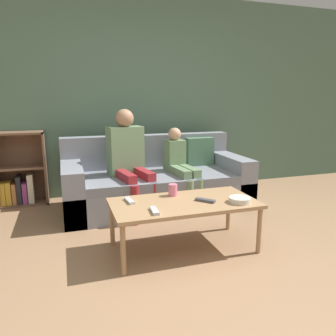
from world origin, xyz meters
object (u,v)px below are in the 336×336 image
snack_bowl (240,200)px  coffee_table (184,206)px  tv_remote_0 (205,200)px  tv_remote_2 (154,211)px  cup_near (173,190)px  bookshelf (21,176)px  tv_remote_1 (129,201)px  couch (156,183)px  person_child (180,164)px  person_adult (128,154)px

snack_bowl → coffee_table: bearing=159.1°
coffee_table → tv_remote_0: size_ratio=7.81×
tv_remote_0 → tv_remote_2: 0.49m
cup_near → tv_remote_2: (-0.27, -0.36, -0.04)m
bookshelf → coffee_table: (1.45, -1.77, 0.04)m
cup_near → tv_remote_1: (-0.40, -0.06, -0.04)m
couch → tv_remote_1: (-0.54, -1.08, 0.17)m
tv_remote_0 → tv_remote_1: same height
coffee_table → snack_bowl: snack_bowl is taller
bookshelf → person_child: (1.80, -0.71, 0.16)m
person_adult → tv_remote_1: person_adult is taller
cup_near → bookshelf: bearing=131.9°
tv_remote_0 → tv_remote_1: 0.64m
person_adult → cup_near: size_ratio=10.93×
coffee_table → tv_remote_2: size_ratio=7.08×
bookshelf → tv_remote_2: size_ratio=5.13×
couch → snack_bowl: (0.33, -1.37, 0.18)m
tv_remote_0 → tv_remote_2: (-0.48, -0.11, 0.00)m
person_child → tv_remote_1: size_ratio=5.38×
tv_remote_0 → person_adult: bearing=66.9°
person_adult → tv_remote_2: bearing=-103.2°
person_adult → cup_near: 0.97m
couch → person_child: (0.25, -0.15, 0.25)m
bookshelf → couch: bearing=-19.7°
person_child → snack_bowl: bearing=-92.2°
couch → coffee_table: size_ratio=1.75×
coffee_table → person_child: person_child is taller
person_adult → bookshelf: bearing=141.2°
coffee_table → cup_near: size_ratio=11.57×
couch → snack_bowl: 1.42m
person_adult → snack_bowl: 1.47m
bookshelf → snack_bowl: 2.70m
person_adult → snack_bowl: size_ratio=6.34×
couch → tv_remote_2: bearing=-106.6°
tv_remote_0 → snack_bowl: 0.29m
cup_near → snack_bowl: 0.59m
snack_bowl → bookshelf: bearing=134.3°
cup_near → tv_remote_1: bearing=-172.1°
bookshelf → tv_remote_0: bearing=-48.3°
snack_bowl → tv_remote_2: bearing=-179.7°
snack_bowl → tv_remote_1: bearing=161.2°
couch → person_child: 0.38m
person_child → coffee_table: bearing=-114.6°
bookshelf → person_child: person_child is taller
coffee_table → snack_bowl: size_ratio=6.71×
couch → tv_remote_0: bearing=-87.0°
snack_bowl → person_child: bearing=93.9°
cup_near → tv_remote_1: 0.41m
couch → tv_remote_2: (-0.41, -1.38, 0.17)m
tv_remote_0 → tv_remote_1: size_ratio=0.90×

